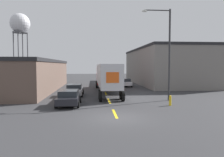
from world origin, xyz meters
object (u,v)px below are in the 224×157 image
object	(u,v)px
fire_hydrant	(170,100)
street_lamp	(166,48)
semi_truck	(106,75)
parked_car_left_far	(75,90)
water_tower	(20,24)
parked_car_right_far	(125,82)
parked_car_left_near	(69,97)

from	to	relation	value
fire_hydrant	street_lamp	bearing A→B (deg)	78.94
semi_truck	fire_hydrant	bearing A→B (deg)	-63.39
semi_truck	parked_car_left_far	xyz separation A→B (m)	(-4.06, -2.95, -1.62)
water_tower	street_lamp	bearing A→B (deg)	-56.22
street_lamp	parked_car_left_far	bearing A→B (deg)	156.56
water_tower	street_lamp	xyz separation A→B (m)	(28.05, -41.93, -9.75)
parked_car_left_far	parked_car_right_far	distance (m)	13.46
parked_car_left_near	water_tower	bearing A→B (deg)	112.47
semi_truck	parked_car_right_far	world-z (taller)	semi_truck
parked_car_right_far	parked_car_left_near	bearing A→B (deg)	-114.18
semi_truck	parked_car_left_near	distance (m)	10.24
semi_truck	parked_car_right_far	bearing A→B (deg)	64.65
parked_car_left_far	water_tower	bearing A→B (deg)	115.78
street_lamp	parked_car_left_near	bearing A→B (deg)	-168.35
parked_car_right_far	semi_truck	bearing A→B (deg)	-114.76
parked_car_left_near	fire_hydrant	xyz separation A→B (m)	(9.29, -0.91, -0.27)
parked_car_right_far	street_lamp	xyz separation A→B (m)	(2.10, -15.26, 4.72)
semi_truck	fire_hydrant	world-z (taller)	semi_truck
parked_car_left_near	water_tower	size ratio (longest dim) A/B	0.24
semi_truck	parked_car_left_near	world-z (taller)	semi_truck
street_lamp	fire_hydrant	distance (m)	5.83
semi_truck	fire_hydrant	size ratio (longest dim) A/B	17.19
parked_car_left_near	parked_car_left_far	bearing A→B (deg)	90.00
parked_car_left_far	fire_hydrant	xyz separation A→B (m)	(9.29, -7.23, -0.27)
semi_truck	parked_car_right_far	xyz separation A→B (m)	(3.71, 8.04, -1.62)
parked_car_left_near	semi_truck	bearing A→B (deg)	66.32
parked_car_right_far	parked_car_left_far	bearing A→B (deg)	-125.26
parked_car_right_far	street_lamp	size ratio (longest dim) A/B	0.47
water_tower	fire_hydrant	bearing A→B (deg)	-58.53
semi_truck	parked_car_left_near	bearing A→B (deg)	-114.28
semi_truck	parked_car_left_near	xyz separation A→B (m)	(-4.06, -9.26, -1.62)
street_lamp	water_tower	bearing A→B (deg)	123.78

